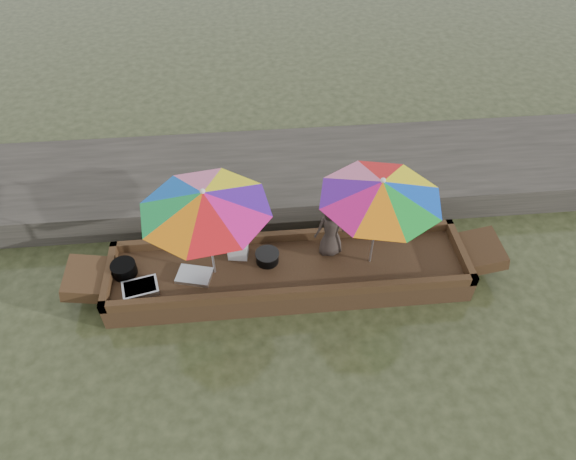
{
  "coord_description": "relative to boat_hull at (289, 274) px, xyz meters",
  "views": [
    {
      "loc": [
        -0.46,
        -4.87,
        5.97
      ],
      "look_at": [
        0.0,
        0.1,
        1.0
      ],
      "focal_mm": 32.0,
      "sensor_mm": 36.0,
      "label": 1
    }
  ],
  "objects": [
    {
      "name": "water",
      "position": [
        0.0,
        0.0,
        -0.17
      ],
      "size": [
        80.0,
        80.0,
        0.0
      ],
      "primitive_type": "plane",
      "color": "#282D17",
      "rests_on": "ground"
    },
    {
      "name": "dock",
      "position": [
        0.0,
        2.2,
        0.08
      ],
      "size": [
        22.0,
        2.2,
        0.5
      ],
      "primitive_type": "cube",
      "color": "#2D2B26",
      "rests_on": "ground"
    },
    {
      "name": "boat_hull",
      "position": [
        0.0,
        0.0,
        0.0
      ],
      "size": [
        5.18,
        1.2,
        0.35
      ],
      "primitive_type": "cube",
      "color": "#301E13",
      "rests_on": "water"
    },
    {
      "name": "cooking_pot",
      "position": [
        -2.34,
        0.09,
        0.27
      ],
      "size": [
        0.35,
        0.35,
        0.19
      ],
      "primitive_type": "cylinder",
      "color": "black",
      "rests_on": "boat_hull"
    },
    {
      "name": "tray_crayfish",
      "position": [
        -2.08,
        -0.25,
        0.22
      ],
      "size": [
        0.54,
        0.43,
        0.09
      ],
      "primitive_type": "cube",
      "rotation": [
        0.0,
        0.0,
        0.23
      ],
      "color": "silver",
      "rests_on": "boat_hull"
    },
    {
      "name": "tray_scallop",
      "position": [
        -1.35,
        -0.07,
        0.21
      ],
      "size": [
        0.55,
        0.44,
        0.06
      ],
      "primitive_type": "cube",
      "rotation": [
        0.0,
        0.0,
        -0.25
      ],
      "color": "silver",
      "rests_on": "boat_hull"
    },
    {
      "name": "charcoal_grill",
      "position": [
        -0.3,
        0.14,
        0.25
      ],
      "size": [
        0.33,
        0.33,
        0.15
      ],
      "primitive_type": "cylinder",
      "color": "black",
      "rests_on": "boat_hull"
    },
    {
      "name": "supply_bag",
      "position": [
        -0.72,
        0.29,
        0.3
      ],
      "size": [
        0.31,
        0.26,
        0.26
      ],
      "primitive_type": "cube",
      "rotation": [
        0.0,
        0.0,
        -0.15
      ],
      "color": "silver",
      "rests_on": "boat_hull"
    },
    {
      "name": "vendor",
      "position": [
        0.63,
        0.25,
        0.65
      ],
      "size": [
        0.52,
        0.39,
        0.96
      ],
      "primitive_type": "imported",
      "rotation": [
        0.0,
        0.0,
        3.33
      ],
      "color": "#312924",
      "rests_on": "boat_hull"
    },
    {
      "name": "umbrella_bow",
      "position": [
        -1.06,
        0.0,
        0.95
      ],
      "size": [
        2.1,
        2.1,
        1.55
      ],
      "primitive_type": null,
      "rotation": [
        0.0,
        0.0,
        -0.24
      ],
      "color": "#4914A5",
      "rests_on": "boat_hull"
    },
    {
      "name": "umbrella_stern",
      "position": [
        1.19,
        0.0,
        0.95
      ],
      "size": [
        1.91,
        1.91,
        1.55
      ],
      "primitive_type": null,
      "rotation": [
        0.0,
        0.0,
        0.17
      ],
      "color": "yellow",
      "rests_on": "boat_hull"
    }
  ]
}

